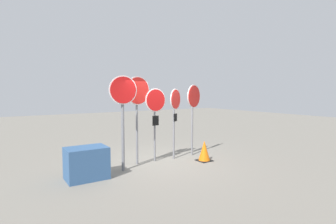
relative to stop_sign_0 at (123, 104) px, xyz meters
name	(u,v)px	position (x,y,z in m)	size (l,w,h in m)	color
ground_plane	(160,162)	(1.31, 0.22, -1.85)	(40.00, 40.00, 0.00)	gray
stop_sign_0	(123,104)	(0.00, 0.00, 0.00)	(0.78, 0.17, 2.63)	slate
stop_sign_1	(138,99)	(0.62, 0.35, 0.12)	(0.84, 0.18, 2.64)	slate
stop_sign_2	(155,107)	(1.24, 0.37, -0.14)	(0.73, 0.13, 2.29)	slate
stop_sign_3	(175,108)	(1.94, 0.31, -0.19)	(0.60, 0.35, 2.28)	slate
stop_sign_4	(194,103)	(2.74, 0.36, -0.05)	(0.75, 0.31, 2.43)	slate
traffic_cone_0	(204,151)	(2.57, -0.41, -1.53)	(0.44, 0.44, 0.65)	black
storage_crate	(87,163)	(-1.05, -0.10, -1.45)	(1.00, 0.71, 0.80)	#335684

